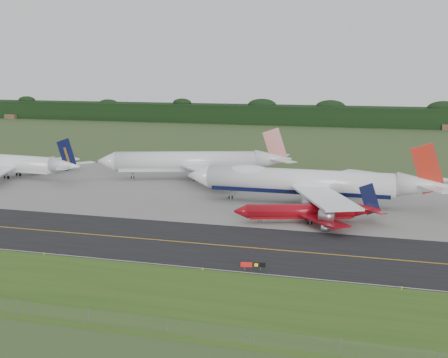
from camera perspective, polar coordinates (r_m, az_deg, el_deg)
ground at (r=134.68m, az=-0.10°, el=-5.59°), size 600.00×600.00×0.00m
grass_verge at (r=103.29m, az=-5.75°, el=-10.65°), size 400.00×30.00×0.01m
taxiway at (r=130.99m, az=-0.61°, el=-6.05°), size 400.00×32.00×0.02m
apron at (r=182.77m, az=4.47°, el=-1.39°), size 400.00×78.00×0.01m
taxiway_centreline at (r=130.99m, az=-0.61°, el=-6.04°), size 400.00×0.40×0.00m
taxiway_edge_line at (r=116.93m, az=-2.86°, el=-8.07°), size 400.00×0.25×0.00m
perimeter_fence at (r=91.88m, az=-8.90°, el=-12.71°), size 320.00×0.10×320.00m
horizon_treeline at (r=400.88m, az=11.19°, el=5.56°), size 700.00×25.00×12.00m
jet_ba_747 at (r=169.53m, az=7.76°, el=-0.28°), size 70.64×58.73×17.82m
jet_red_737 at (r=150.32m, az=7.74°, el=-2.97°), size 34.63×27.52×9.56m
jet_navy_gold at (r=221.00m, az=-18.85°, el=1.34°), size 55.30×47.94×14.26m
jet_star_tail at (r=206.61m, az=-2.60°, el=1.57°), size 62.86×51.19×16.97m
taxiway_sign at (r=114.97m, az=2.66°, el=-7.85°), size 4.48×1.22×1.52m
edge_marker_left at (r=129.17m, az=-16.13°, el=-6.59°), size 0.16×0.16×0.50m
edge_marker_center at (r=115.26m, az=-1.95°, el=-8.22°), size 0.16×0.16×0.50m
edge_marker_right at (r=109.90m, az=15.93°, el=-9.56°), size 0.16×0.16×0.50m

